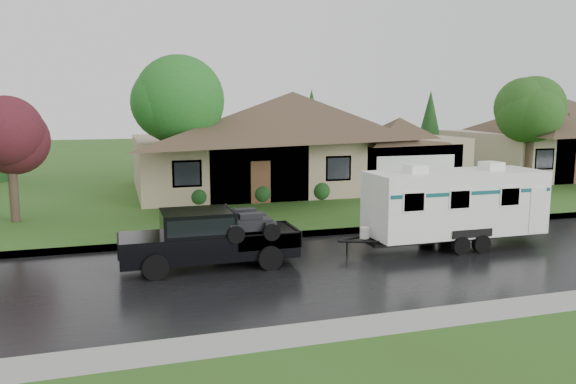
# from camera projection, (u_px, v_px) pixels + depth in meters

# --- Properties ---
(ground) EXTENTS (140.00, 140.00, 0.00)m
(ground) POSITION_uv_depth(u_px,v_px,m) (358.00, 248.00, 19.78)
(ground) COLOR #31561B
(ground) RESTS_ON ground
(road) EXTENTS (140.00, 8.00, 0.01)m
(road) POSITION_uv_depth(u_px,v_px,m) (384.00, 262.00, 17.89)
(road) COLOR black
(road) RESTS_ON ground
(curb) EXTENTS (140.00, 0.50, 0.15)m
(curb) POSITION_uv_depth(u_px,v_px,m) (334.00, 232.00, 21.89)
(curb) COLOR gray
(curb) RESTS_ON ground
(lawn) EXTENTS (140.00, 26.00, 0.15)m
(lawn) POSITION_uv_depth(u_px,v_px,m) (256.00, 187.00, 33.94)
(lawn) COLOR #31561B
(lawn) RESTS_ON ground
(house_main) EXTENTS (19.44, 10.80, 6.90)m
(house_main) POSITION_uv_depth(u_px,v_px,m) (298.00, 129.00, 32.97)
(house_main) COLOR tan
(house_main) RESTS_ON lawn
(house_neighbor) EXTENTS (15.12, 9.72, 6.45)m
(house_neighbor) POSITION_uv_depth(u_px,v_px,m) (567.00, 129.00, 39.28)
(house_neighbor) COLOR tan
(house_neighbor) RESTS_ON lawn
(tree_left_green) EXTENTS (4.23, 4.23, 7.01)m
(tree_left_green) POSITION_uv_depth(u_px,v_px,m) (172.00, 104.00, 26.18)
(tree_left_green) COLOR #382B1E
(tree_left_green) RESTS_ON lawn
(tree_red) EXTENTS (3.07, 3.07, 5.09)m
(tree_red) POSITION_uv_depth(u_px,v_px,m) (10.00, 137.00, 22.93)
(tree_red) COLOR #382B1E
(tree_red) RESTS_ON lawn
(tree_right_green) EXTENTS (3.78, 3.78, 6.26)m
(tree_right_green) POSITION_uv_depth(u_px,v_px,m) (532.00, 113.00, 32.86)
(tree_right_green) COLOR #382B1E
(tree_right_green) RESTS_ON lawn
(shrub_row) EXTENTS (13.60, 1.00, 1.00)m
(shrub_row) POSITION_uv_depth(u_px,v_px,m) (320.00, 189.00, 29.05)
(shrub_row) COLOR #143814
(shrub_row) RESTS_ON lawn
(pickup_truck) EXTENTS (5.38, 2.04, 1.79)m
(pickup_truck) POSITION_uv_depth(u_px,v_px,m) (206.00, 237.00, 17.29)
(pickup_truck) COLOR black
(pickup_truck) RESTS_ON ground
(travel_trailer) EXTENTS (6.64, 2.33, 2.98)m
(travel_trailer) POSITION_uv_depth(u_px,v_px,m) (455.00, 202.00, 19.75)
(travel_trailer) COLOR white
(travel_trailer) RESTS_ON ground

